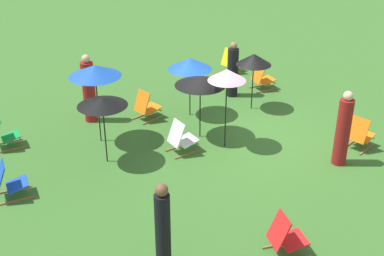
# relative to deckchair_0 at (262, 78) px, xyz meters

# --- Properties ---
(ground_plane) EXTENTS (40.00, 40.00, 0.00)m
(ground_plane) POSITION_rel_deckchair_0_xyz_m (-2.18, 2.48, -0.37)
(ground_plane) COLOR #386B28
(deckchair_0) EXTENTS (0.53, 0.79, 0.83)m
(deckchair_0) POSITION_rel_deckchair_0_xyz_m (0.00, 0.00, 0.00)
(deckchair_0) COLOR olive
(deckchair_0) RESTS_ON ground
(deckchair_1) EXTENTS (0.66, 0.86, 0.83)m
(deckchair_1) POSITION_rel_deckchair_0_xyz_m (-0.23, 4.03, 0.00)
(deckchair_1) COLOR olive
(deckchair_1) RESTS_ON ground
(deckchair_2) EXTENTS (0.63, 0.85, 0.83)m
(deckchair_2) POSITION_rel_deckchair_0_xyz_m (-6.46, 4.14, 0.00)
(deckchair_2) COLOR olive
(deckchair_2) RESTS_ON ground
(deckchair_4) EXTENTS (0.68, 0.87, 0.83)m
(deckchair_4) POSITION_rel_deckchair_0_xyz_m (-4.22, 0.12, 0.00)
(deckchair_4) COLOR olive
(deckchair_4) RESTS_ON ground
(deckchair_5) EXTENTS (0.54, 0.80, 0.83)m
(deckchair_5) POSITION_rel_deckchair_0_xyz_m (-2.30, 8.06, 0.00)
(deckchair_5) COLOR olive
(deckchair_5) RESTS_ON ground
(deckchair_6) EXTENTS (0.53, 0.79, 0.83)m
(deckchair_6) POSITION_rel_deckchair_0_xyz_m (-2.32, 4.04, 0.00)
(deckchair_6) COLOR olive
(deckchair_6) RESTS_ON ground
(deckchair_7) EXTENTS (0.68, 0.87, 0.83)m
(deckchair_7) POSITION_rel_deckchair_0_xyz_m (1.72, 0.04, 0.00)
(deckchair_7) COLOR olive
(deckchair_7) RESTS_ON ground
(deckchair_8) EXTENTS (0.50, 0.77, 0.83)m
(deckchair_8) POSITION_rel_deckchair_0_xyz_m (-0.04, 7.75, 0.00)
(deckchair_8) COLOR olive
(deckchair_8) RESTS_ON ground
(umbrella_0) EXTENTS (0.97, 0.97, 1.64)m
(umbrella_0) POSITION_rel_deckchair_0_xyz_m (-1.04, 1.11, 1.11)
(umbrella_0) COLOR black
(umbrella_0) RESTS_ON ground
(umbrella_1) EXTENTS (1.14, 1.14, 1.64)m
(umbrella_1) POSITION_rel_deckchair_0_xyz_m (-1.88, 5.78, 1.16)
(umbrella_1) COLOR black
(umbrella_1) RESTS_ON ground
(umbrella_2) EXTENTS (1.27, 1.27, 1.64)m
(umbrella_2) POSITION_rel_deckchair_0_xyz_m (-1.83, 3.26, 1.16)
(umbrella_2) COLOR black
(umbrella_2) RESTS_ON ground
(umbrella_3) EXTENTS (0.90, 0.90, 2.03)m
(umbrella_3) POSITION_rel_deckchair_0_xyz_m (-2.58, 2.97, 1.51)
(umbrella_3) COLOR black
(umbrella_3) RESTS_ON ground
(umbrella_4) EXTENTS (1.20, 1.20, 1.66)m
(umbrella_4) POSITION_rel_deckchair_0_xyz_m (-0.56, 2.86, 1.14)
(umbrella_4) COLOR black
(umbrella_4) RESTS_ON ground
(umbrella_5) EXTENTS (1.26, 1.26, 2.01)m
(umbrella_5) POSITION_rel_deckchair_0_xyz_m (-0.83, 5.56, 1.51)
(umbrella_5) COLOR black
(umbrella_5) RESTS_ON ground
(person_0) EXTENTS (0.46, 0.46, 1.67)m
(person_0) POSITION_rel_deckchair_0_xyz_m (0.02, 1.09, 0.41)
(person_0) COLOR black
(person_0) RESTS_ON ground
(person_1) EXTENTS (0.39, 0.39, 1.82)m
(person_1) POSITION_rel_deckchair_0_xyz_m (-4.55, 1.07, 0.49)
(person_1) COLOR maroon
(person_1) RESTS_ON ground
(person_2) EXTENTS (0.47, 0.47, 1.88)m
(person_2) POSITION_rel_deckchair_0_xyz_m (0.42, 5.39, 0.52)
(person_2) COLOR maroon
(person_2) RESTS_ON ground
(person_3) EXTENTS (0.32, 0.32, 1.69)m
(person_3) POSITION_rel_deckchair_0_xyz_m (-5.72, 6.17, 0.45)
(person_3) COLOR black
(person_3) RESTS_ON ground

